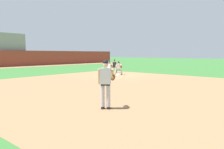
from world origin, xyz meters
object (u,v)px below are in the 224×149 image
object	(u,v)px
umpire	(115,65)
pitcher	(106,81)
first_base_bag	(118,75)
first_baseman	(119,67)
baseball	(120,78)
baserunner	(109,68)

from	to	relation	value
umpire	pitcher	bearing A→B (deg)	-141.52
first_base_bag	first_baseman	size ratio (longest dim) A/B	0.28
baseball	baserunner	xyz separation A→B (m)	(0.86, 1.98, 0.76)
baseball	umpire	bearing A→B (deg)	44.30
baserunner	umpire	distance (m)	4.00
baseball	first_baseman	distance (m)	3.45
first_base_bag	umpire	size ratio (longest dim) A/B	0.26
first_baseman	baserunner	world-z (taller)	baserunner
pitcher	first_baseman	distance (m)	13.34
pitcher	baseball	bearing A→B (deg)	35.04
umpire	first_baseman	bearing A→B (deg)	-130.79
baserunner	umpire	size ratio (longest dim) A/B	1.00
baseball	umpire	xyz separation A→B (m)	(4.23, 4.13, 0.76)
baserunner	first_base_bag	bearing A→B (deg)	1.45
first_baseman	baserunner	size ratio (longest dim) A/B	0.92
pitcher	baserunner	distance (m)	11.87
pitcher	baserunner	world-z (taller)	pitcher
pitcher	baserunner	xyz separation A→B (m)	(9.02, 7.70, -0.27)
pitcher	first_baseman	bearing A→B (deg)	36.44
pitcher	umpire	bearing A→B (deg)	38.48
first_base_bag	baserunner	world-z (taller)	baserunner
first_base_bag	pitcher	world-z (taller)	pitcher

